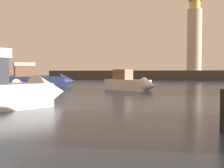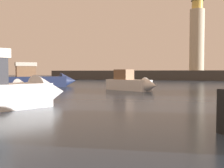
% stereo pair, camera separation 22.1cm
% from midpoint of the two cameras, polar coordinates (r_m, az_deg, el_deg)
% --- Properties ---
extents(ground_plane, '(220.00, 220.00, 0.00)m').
position_cam_midpoint_polar(ground_plane, '(34.64, 8.30, -0.63)').
color(ground_plane, '#2D3D51').
extents(breakwater, '(63.39, 6.77, 2.26)m').
position_cam_midpoint_polar(breakwater, '(65.96, 13.29, 1.83)').
color(breakwater, '#423F3D').
rests_on(breakwater, ground_plane).
extents(lighthouse, '(3.31, 3.31, 17.19)m').
position_cam_midpoint_polar(lighthouse, '(66.22, 17.67, 9.82)').
color(lighthouse, beige).
rests_on(lighthouse, breakwater).
extents(motorboat_2, '(6.31, 4.42, 2.33)m').
position_cam_midpoint_polar(motorboat_2, '(27.60, 4.49, 0.14)').
color(motorboat_2, white).
rests_on(motorboat_2, ground_plane).
extents(motorboat_4, '(8.09, 7.85, 3.46)m').
position_cam_midpoint_polar(motorboat_4, '(35.57, -14.43, 0.97)').
color(motorboat_4, '#1E284C').
rests_on(motorboat_4, ground_plane).
extents(motorboat_5, '(5.04, 7.72, 3.43)m').
position_cam_midpoint_polar(motorboat_5, '(15.11, -21.16, -1.09)').
color(motorboat_5, white).
rests_on(motorboat_5, ground_plane).
extents(motorboat_6, '(6.24, 1.85, 1.94)m').
position_cam_midpoint_polar(motorboat_6, '(27.36, -21.25, -0.54)').
color(motorboat_6, white).
rests_on(motorboat_6, ground_plane).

